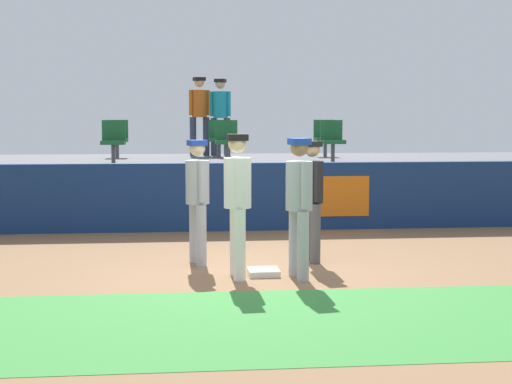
% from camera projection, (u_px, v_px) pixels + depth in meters
% --- Properties ---
extents(ground_plane, '(60.00, 60.00, 0.00)m').
position_uv_depth(ground_plane, '(252.00, 274.00, 9.98)').
color(ground_plane, '#846042').
extents(grass_foreground_strip, '(18.00, 2.80, 0.01)m').
position_uv_depth(grass_foreground_strip, '(275.00, 322.00, 7.59)').
color(grass_foreground_strip, '#388438').
rests_on(grass_foreground_strip, ground_plane).
extents(first_base, '(0.40, 0.40, 0.08)m').
position_uv_depth(first_base, '(264.00, 272.00, 9.89)').
color(first_base, white).
rests_on(first_base, ground_plane).
extents(player_fielder_home, '(0.38, 0.58, 1.85)m').
position_uv_depth(player_fielder_home, '(238.00, 195.00, 9.63)').
color(player_fielder_home, white).
rests_on(player_fielder_home, ground_plane).
extents(player_runner_visitor, '(0.40, 0.50, 1.80)m').
position_uv_depth(player_runner_visitor, '(299.00, 198.00, 9.58)').
color(player_runner_visitor, '#9EA3AD').
rests_on(player_runner_visitor, ground_plane).
extents(player_coach_visitor, '(0.41, 0.48, 1.75)m').
position_uv_depth(player_coach_visitor, '(197.00, 193.00, 10.52)').
color(player_coach_visitor, '#9EA3AD').
rests_on(player_coach_visitor, ground_plane).
extents(player_umpire, '(0.39, 0.48, 1.73)m').
position_uv_depth(player_umpire, '(312.00, 192.00, 10.72)').
color(player_umpire, '#4C4C51').
rests_on(player_umpire, ground_plane).
extents(field_wall, '(18.00, 0.26, 1.24)m').
position_uv_depth(field_wall, '(233.00, 197.00, 13.79)').
color(field_wall, navy).
rests_on(field_wall, ground_plane).
extents(bleacher_platform, '(18.00, 4.80, 1.17)m').
position_uv_depth(bleacher_platform, '(224.00, 186.00, 16.34)').
color(bleacher_platform, '#59595E').
rests_on(bleacher_platform, ground_plane).
extents(seat_front_center, '(0.45, 0.44, 0.84)m').
position_uv_depth(seat_front_center, '(227.00, 138.00, 15.12)').
color(seat_front_center, '#4C4C51').
rests_on(seat_front_center, bleacher_platform).
extents(seat_front_right, '(0.46, 0.44, 0.84)m').
position_uv_depth(seat_front_right, '(332.00, 138.00, 15.33)').
color(seat_front_right, '#4C4C51').
rests_on(seat_front_right, bleacher_platform).
extents(seat_back_left, '(0.46, 0.44, 0.84)m').
position_uv_depth(seat_back_left, '(117.00, 137.00, 16.67)').
color(seat_back_left, '#4C4C51').
rests_on(seat_back_left, bleacher_platform).
extents(seat_back_center, '(0.45, 0.44, 0.84)m').
position_uv_depth(seat_back_center, '(219.00, 136.00, 16.89)').
color(seat_back_center, '#4C4C51').
rests_on(seat_back_center, bleacher_platform).
extents(seat_front_left, '(0.46, 0.44, 0.84)m').
position_uv_depth(seat_front_left, '(113.00, 139.00, 14.89)').
color(seat_front_left, '#4C4C51').
rests_on(seat_front_left, bleacher_platform).
extents(seat_back_right, '(0.47, 0.44, 0.84)m').
position_uv_depth(seat_back_right, '(325.00, 136.00, 17.13)').
color(seat_back_right, '#4C4C51').
rests_on(seat_back_right, bleacher_platform).
extents(spectator_hooded, '(0.48, 0.43, 1.79)m').
position_uv_depth(spectator_hooded, '(220.00, 111.00, 17.66)').
color(spectator_hooded, '#33384C').
rests_on(spectator_hooded, bleacher_platform).
extents(spectator_capped, '(0.49, 0.44, 1.83)m').
position_uv_depth(spectator_capped, '(199.00, 110.00, 17.69)').
color(spectator_capped, '#33384C').
rests_on(spectator_capped, bleacher_platform).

